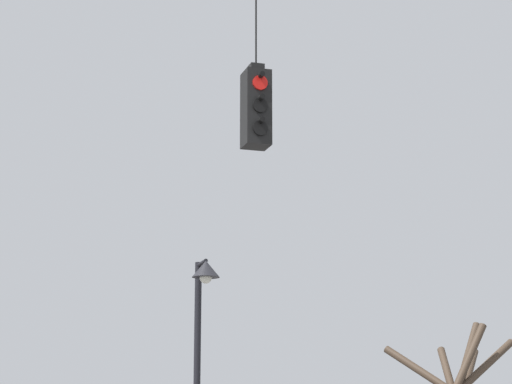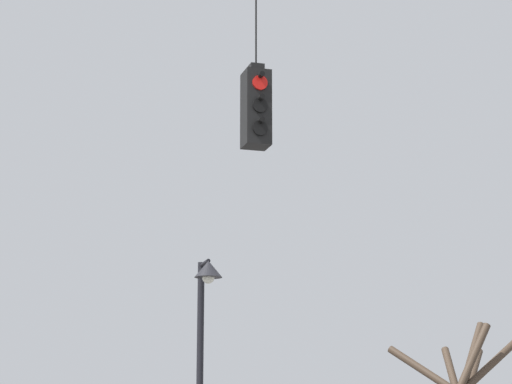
% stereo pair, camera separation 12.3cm
% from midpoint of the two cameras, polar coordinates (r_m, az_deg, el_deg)
% --- Properties ---
extents(traffic_light_near_right_pole, '(0.34, 0.46, 2.66)m').
position_cam_midpoint_polar(traffic_light_near_right_pole, '(13.18, 0.28, 4.87)').
color(traffic_light_near_right_pole, black).
extents(street_lamp, '(0.48, 0.83, 4.67)m').
position_cam_midpoint_polar(street_lamp, '(17.33, -2.77, -7.76)').
color(street_lamp, black).
rests_on(street_lamp, ground_plane).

